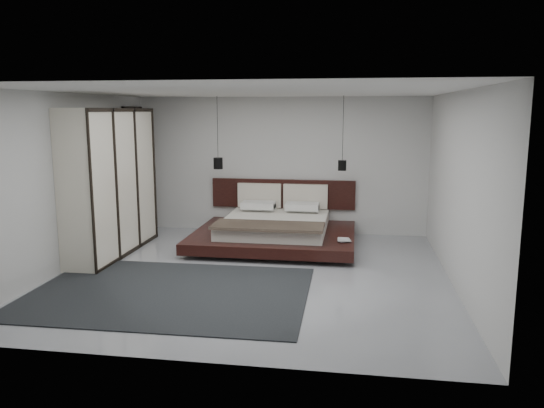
% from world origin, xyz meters
% --- Properties ---
extents(floor, '(6.00, 6.00, 0.00)m').
position_xyz_m(floor, '(0.00, 0.00, 0.00)').
color(floor, '#94979C').
rests_on(floor, ground).
extents(ceiling, '(6.00, 6.00, 0.00)m').
position_xyz_m(ceiling, '(0.00, 0.00, 2.80)').
color(ceiling, white).
rests_on(ceiling, wall_back).
extents(wall_back, '(6.00, 0.00, 6.00)m').
position_xyz_m(wall_back, '(0.00, 3.00, 1.40)').
color(wall_back, silver).
rests_on(wall_back, floor).
extents(wall_front, '(6.00, 0.00, 6.00)m').
position_xyz_m(wall_front, '(0.00, -3.00, 1.40)').
color(wall_front, silver).
rests_on(wall_front, floor).
extents(wall_left, '(0.00, 6.00, 6.00)m').
position_xyz_m(wall_left, '(-3.00, 0.00, 1.40)').
color(wall_left, silver).
rests_on(wall_left, floor).
extents(wall_right, '(0.00, 6.00, 6.00)m').
position_xyz_m(wall_right, '(3.00, 0.00, 1.40)').
color(wall_right, silver).
rests_on(wall_right, floor).
extents(lattice_screen, '(0.05, 0.90, 2.60)m').
position_xyz_m(lattice_screen, '(-2.95, 2.45, 1.30)').
color(lattice_screen, black).
rests_on(lattice_screen, floor).
extents(bed, '(2.99, 2.48, 1.11)m').
position_xyz_m(bed, '(0.06, 1.90, 0.30)').
color(bed, black).
rests_on(bed, floor).
extents(book_lower, '(0.24, 0.30, 0.03)m').
position_xyz_m(book_lower, '(1.29, 1.22, 0.29)').
color(book_lower, '#99724C').
rests_on(book_lower, bed).
extents(book_upper, '(0.20, 0.27, 0.02)m').
position_xyz_m(book_upper, '(1.27, 1.18, 0.31)').
color(book_upper, '#99724C').
rests_on(book_upper, book_lower).
extents(pendant_left, '(0.18, 0.18, 1.43)m').
position_xyz_m(pendant_left, '(-1.16, 2.39, 1.49)').
color(pendant_left, black).
rests_on(pendant_left, ceiling).
extents(pendant_right, '(0.16, 0.16, 1.42)m').
position_xyz_m(pendant_right, '(1.29, 2.39, 1.49)').
color(pendant_right, black).
rests_on(pendant_right, ceiling).
extents(wardrobe, '(0.62, 2.61, 2.56)m').
position_xyz_m(wardrobe, '(-2.70, 0.84, 1.28)').
color(wardrobe, silver).
rests_on(wardrobe, floor).
extents(rug, '(3.90, 2.81, 0.02)m').
position_xyz_m(rug, '(-0.99, -1.05, 0.01)').
color(rug, black).
rests_on(rug, floor).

